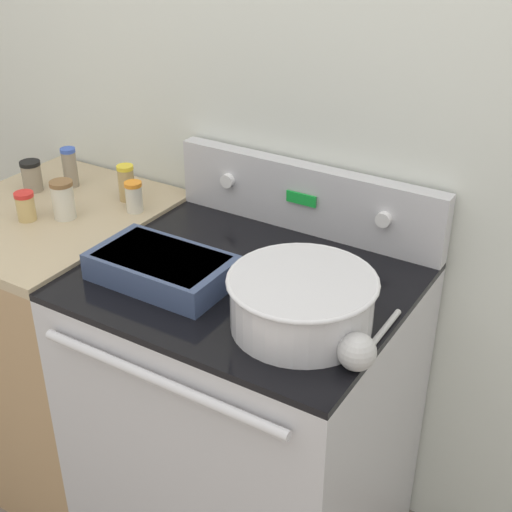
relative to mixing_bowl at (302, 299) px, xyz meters
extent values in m
cube|color=silver|center=(-0.22, 0.49, 0.25)|extent=(8.00, 0.05, 2.50)
cube|color=#BCBCC1|center=(-0.22, 0.11, -0.54)|extent=(0.80, 0.68, 0.91)
cube|color=black|center=(-0.22, 0.11, -0.08)|extent=(0.80, 0.68, 0.02)
cylinder|color=silver|center=(-0.22, -0.25, -0.15)|extent=(0.66, 0.02, 0.02)
cube|color=#BCBCC1|center=(-0.22, 0.43, 0.03)|extent=(0.80, 0.05, 0.19)
cylinder|color=white|center=(-0.46, 0.39, 0.04)|extent=(0.04, 0.02, 0.04)
cylinder|color=white|center=(0.02, 0.39, 0.04)|extent=(0.04, 0.02, 0.04)
cube|color=green|center=(-0.22, 0.40, 0.04)|extent=(0.09, 0.01, 0.03)
cube|color=tan|center=(-0.91, 0.11, -0.54)|extent=(0.58, 0.68, 0.91)
cube|color=tan|center=(-0.91, 0.11, -0.07)|extent=(0.58, 0.68, 0.03)
cylinder|color=silver|center=(0.00, 0.00, -0.01)|extent=(0.32, 0.32, 0.12)
torus|color=silver|center=(0.00, 0.00, 0.05)|extent=(0.33, 0.33, 0.01)
cylinder|color=beige|center=(0.00, 0.00, 0.03)|extent=(0.29, 0.29, 0.02)
cube|color=#38476B|center=(-0.39, 0.00, -0.04)|extent=(0.35, 0.20, 0.07)
cube|color=#B2894C|center=(-0.39, 0.00, -0.02)|extent=(0.30, 0.18, 0.04)
cylinder|color=#B7B7B7|center=(0.17, 0.04, -0.06)|extent=(0.01, 0.23, 0.01)
sphere|color=#B7B7B7|center=(0.17, -0.07, -0.03)|extent=(0.08, 0.08, 0.08)
cylinder|color=beige|center=(-0.69, 0.25, -0.02)|extent=(0.05, 0.05, 0.08)
cylinder|color=orange|center=(-0.69, 0.25, 0.03)|extent=(0.05, 0.05, 0.01)
cylinder|color=tan|center=(-0.76, 0.30, -0.01)|extent=(0.05, 0.05, 0.10)
cylinder|color=yellow|center=(-0.76, 0.30, 0.05)|extent=(0.05, 0.05, 0.01)
cylinder|color=beige|center=(-0.83, 0.11, -0.01)|extent=(0.06, 0.06, 0.10)
cylinder|color=brown|center=(-0.83, 0.11, 0.05)|extent=(0.07, 0.07, 0.01)
cylinder|color=tan|center=(-0.91, 0.04, -0.02)|extent=(0.05, 0.05, 0.07)
cylinder|color=red|center=(-0.91, 0.04, 0.02)|extent=(0.06, 0.06, 0.01)
cylinder|color=gray|center=(-0.98, 0.29, 0.00)|extent=(0.04, 0.04, 0.11)
cylinder|color=#3856B7|center=(-0.98, 0.29, 0.06)|extent=(0.05, 0.05, 0.01)
cylinder|color=gray|center=(-1.06, 0.20, -0.02)|extent=(0.06, 0.06, 0.08)
cylinder|color=black|center=(-1.06, 0.20, 0.03)|extent=(0.06, 0.06, 0.01)
camera|label=1|loc=(0.61, -1.17, 0.84)|focal=50.00mm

